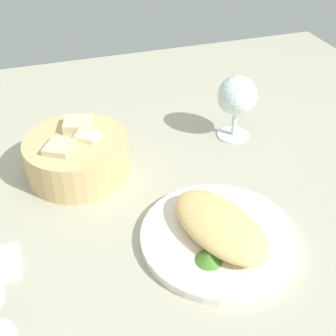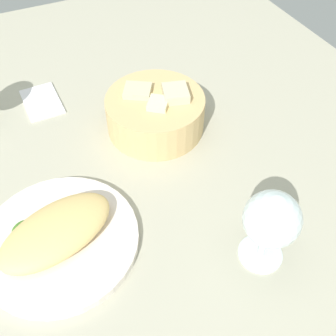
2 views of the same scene
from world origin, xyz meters
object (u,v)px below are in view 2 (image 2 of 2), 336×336
object	(u,v)px
plate	(60,240)
wine_glass_near	(271,221)
folded_napkin	(42,101)
bread_basket	(156,112)

from	to	relation	value
plate	wine_glass_near	world-z (taller)	wine_glass_near
wine_glass_near	folded_napkin	xyz separation A→B (cm)	(-20.99, 49.03, -8.25)
bread_basket	folded_napkin	size ratio (longest dim) A/B	1.67
bread_basket	wine_glass_near	size ratio (longest dim) A/B	1.41
wine_glass_near	folded_napkin	size ratio (longest dim) A/B	1.19
plate	bread_basket	world-z (taller)	bread_basket
plate	folded_napkin	distance (cm)	34.95
plate	wine_glass_near	size ratio (longest dim) A/B	1.82
plate	wine_glass_near	xyz separation A→B (cm)	(26.22, -14.48, 7.95)
folded_napkin	plate	bearing A→B (deg)	170.16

